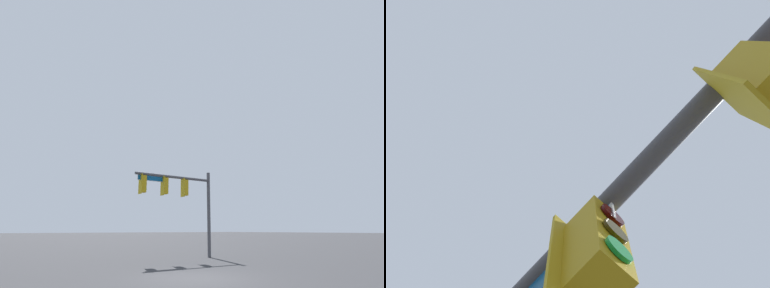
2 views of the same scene
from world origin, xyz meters
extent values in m
cylinder|color=#47474C|center=(-3.69, -7.00, 5.39)|extent=(5.87, 0.61, 0.19)
cube|color=gold|center=(-4.38, -6.95, 4.72)|extent=(0.07, 0.52, 1.30)
cube|color=#B79314|center=(-4.57, -6.94, 4.72)|extent=(0.38, 0.35, 1.10)
cylinder|color=#B79314|center=(-4.57, -6.94, 5.33)|extent=(0.04, 0.04, 0.12)
cylinder|color=#340503|center=(-4.77, -6.92, 5.05)|extent=(0.05, 0.22, 0.22)
cube|color=gold|center=(-2.77, -7.07, 4.72)|extent=(0.07, 0.52, 1.30)
cube|color=#B79314|center=(-2.96, -7.06, 4.72)|extent=(0.38, 0.35, 1.10)
cylinder|color=#B79314|center=(-2.96, -7.06, 5.33)|extent=(0.04, 0.04, 0.12)
cylinder|color=#340503|center=(-3.16, -7.04, 5.05)|extent=(0.05, 0.22, 0.22)
cylinder|color=#392D05|center=(-3.16, -7.04, 4.72)|extent=(0.05, 0.22, 0.22)
cylinder|color=green|center=(-3.16, -7.04, 4.39)|extent=(0.05, 0.22, 0.22)
camera|label=1|loc=(8.06, 10.01, 1.86)|focal=28.00mm
camera|label=2|loc=(-3.89, -5.90, 1.22)|focal=50.00mm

